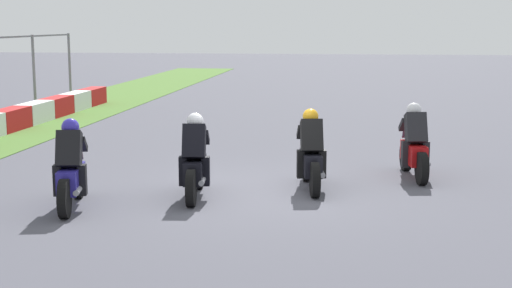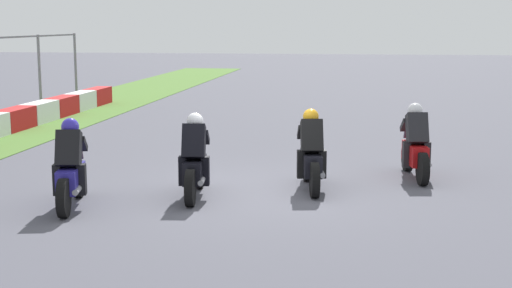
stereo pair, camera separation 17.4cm
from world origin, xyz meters
The scene contains 5 objects.
ground_plane centered at (0.00, 0.00, 0.00)m, with size 120.00×120.00×0.00m, color #4E4D58.
rider_lane_a centered at (1.67, -2.99, 0.62)m, with size 2.04×0.60×1.51m.
rider_lane_b centered at (0.36, -0.99, 0.62)m, with size 2.03×0.61×1.51m.
rider_lane_c centered at (-0.57, 1.02, 0.62)m, with size 2.04×0.57×1.51m.
rider_lane_d centered at (-1.59, 2.94, 0.62)m, with size 2.02×0.65×1.51m.
Camera 2 is at (-13.24, -1.92, 3.11)m, focal length 51.82 mm.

